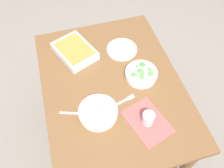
# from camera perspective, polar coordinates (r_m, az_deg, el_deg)

# --- Properties ---
(ground_plane) EXTENTS (6.00, 6.00, 0.00)m
(ground_plane) POSITION_cam_1_polar(r_m,az_deg,el_deg) (2.18, 0.00, -11.24)
(ground_plane) COLOR slate
(dining_table) EXTENTS (1.20, 0.90, 0.74)m
(dining_table) POSITION_cam_1_polar(r_m,az_deg,el_deg) (1.60, 0.00, -1.84)
(dining_table) COLOR brown
(dining_table) RESTS_ON ground_plane
(placemat) EXTENTS (0.33, 0.27, 0.00)m
(placemat) POSITION_cam_1_polar(r_m,az_deg,el_deg) (1.41, 8.63, -9.11)
(placemat) COLOR #B24C47
(placemat) RESTS_ON dining_table
(stew_bowl) EXTENTS (0.23, 0.23, 0.06)m
(stew_bowl) POSITION_cam_1_polar(r_m,az_deg,el_deg) (1.39, -3.39, -6.92)
(stew_bowl) COLOR white
(stew_bowl) RESTS_ON dining_table
(broccoli_bowl) EXTENTS (0.22, 0.22, 0.07)m
(broccoli_bowl) POSITION_cam_1_polar(r_m,az_deg,el_deg) (1.55, 7.23, 2.50)
(broccoli_bowl) COLOR white
(broccoli_bowl) RESTS_ON dining_table
(baking_dish) EXTENTS (0.36, 0.32, 0.06)m
(baking_dish) POSITION_cam_1_polar(r_m,az_deg,el_deg) (1.69, -9.13, 8.00)
(baking_dish) COLOR silver
(baking_dish) RESTS_ON dining_table
(drink_cup) EXTENTS (0.07, 0.07, 0.08)m
(drink_cup) POSITION_cam_1_polar(r_m,az_deg,el_deg) (1.37, 8.82, -8.45)
(drink_cup) COLOR #B2BCC6
(drink_cup) RESTS_ON dining_table
(side_plate) EXTENTS (0.22, 0.22, 0.01)m
(side_plate) POSITION_cam_1_polar(r_m,az_deg,el_deg) (1.72, 2.44, 8.47)
(side_plate) COLOR white
(side_plate) RESTS_ON dining_table
(spoon_by_stew) EXTENTS (0.08, 0.17, 0.01)m
(spoon_by_stew) POSITION_cam_1_polar(r_m,az_deg,el_deg) (1.43, -8.25, -7.14)
(spoon_by_stew) COLOR silver
(spoon_by_stew) RESTS_ON dining_table
(fork_on_table) EXTENTS (0.06, 0.18, 0.01)m
(fork_on_table) POSITION_cam_1_polar(r_m,az_deg,el_deg) (1.46, 2.94, -4.16)
(fork_on_table) COLOR silver
(fork_on_table) RESTS_ON dining_table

